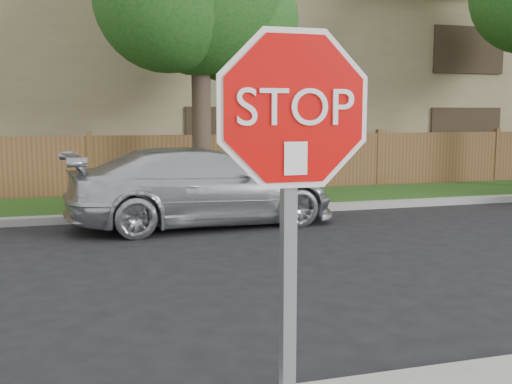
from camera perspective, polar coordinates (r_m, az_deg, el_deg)
name	(u,v)px	position (r m, az deg, el deg)	size (l,w,h in m)	color
far_curb	(95,218)	(12.37, -15.10, -2.41)	(70.00, 0.30, 0.15)	gray
grass_strip	(93,207)	(14.00, -15.29, -1.35)	(70.00, 3.00, 0.12)	#1E4714
fence	(90,168)	(15.50, -15.53, 2.22)	(70.00, 0.12, 1.60)	brown
apartment_building	(84,72)	(21.09, -16.10, 10.93)	(35.20, 9.20, 7.20)	#8A7955
stop_sign	(292,180)	(2.75, 3.46, 1.19)	(1.01, 0.13, 2.55)	gray
sedan_right	(203,186)	(11.56, -5.06, 0.53)	(2.10, 5.17, 1.50)	silver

